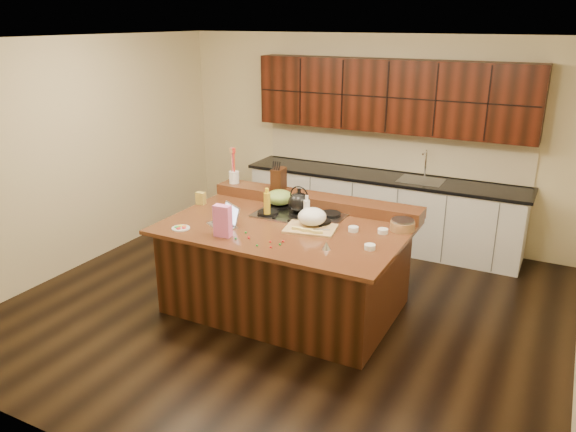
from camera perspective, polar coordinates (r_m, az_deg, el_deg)
The scene contains 30 objects.
room at distance 5.49m, azimuth -0.24°, elevation 3.29°, with size 5.52×5.02×2.72m.
island at distance 5.80m, azimuth -0.23°, elevation -5.15°, with size 2.40×1.60×0.92m.
back_ledge at distance 6.20m, azimuth 2.76°, elevation 1.61°, with size 2.40×0.30×0.12m, color black.
cooktop at distance 5.87m, azimuth 1.12°, elevation 0.13°, with size 0.92×0.52×0.05m.
back_counter at distance 7.47m, azimuth 9.78°, elevation 4.48°, with size 3.70×0.66×2.40m.
kettle at distance 5.83m, azimuth 1.13°, elevation 1.38°, with size 0.23×0.23×0.21m, color black.
green_bowl at distance 6.07m, azimuth -0.87°, elevation 1.91°, with size 0.30×0.30×0.16m, color olive.
laptop at distance 5.63m, azimuth -6.30°, elevation -0.40°, with size 0.38×0.35×0.21m.
oil_bottle at distance 5.78m, azimuth -2.14°, elevation 1.08°, with size 0.07×0.07×0.27m, color gold.
vinegar_bottle at distance 5.61m, azimuth 1.90°, elevation 0.39°, with size 0.06×0.06×0.25m, color silver.
wooden_tray at distance 5.52m, azimuth 2.43°, elevation -0.34°, with size 0.54×0.44×0.20m.
ramekin_a at distance 5.09m, azimuth 8.31°, elevation -3.12°, with size 0.10×0.10×0.04m, color white.
ramekin_b at distance 5.49m, azimuth 6.65°, elevation -1.32°, with size 0.10×0.10×0.04m, color white.
ramekin_c at distance 5.48m, azimuth 9.62°, elevation -1.52°, with size 0.10×0.10×0.04m, color white.
strainer_bowl at distance 5.58m, azimuth 11.55°, elevation -0.99°, with size 0.24×0.24×0.09m, color #996B3F.
kitchen_timer at distance 5.04m, azimuth 3.91°, elevation -3.01°, with size 0.08×0.08×0.07m, color silver.
pink_bag at distance 5.32m, azimuth -6.66°, elevation -0.50°, with size 0.16×0.09×0.31m, color pink.
candy_plate at distance 5.62m, azimuth -10.84°, elevation -1.22°, with size 0.18×0.18×0.01m, color white.
package_box at distance 6.31m, azimuth -8.86°, elevation 1.79°, with size 0.10×0.07×0.14m, color gold.
utensil_crock at distance 6.65m, azimuth -5.51°, elevation 3.95°, with size 0.12×0.12×0.14m, color white.
knife_block at distance 6.34m, azimuth -0.96°, elevation 3.77°, with size 0.12×0.20×0.25m, color black.
gumdrop_0 at distance 5.19m, azimuth -0.49°, elevation -2.58°, with size 0.02×0.02×0.02m, color red.
gumdrop_1 at distance 5.11m, azimuth -3.17°, elevation -3.00°, with size 0.02×0.02×0.02m, color #198C26.
gumdrop_2 at distance 5.18m, azimuth -1.81°, elevation -2.63°, with size 0.02×0.02×0.02m, color red.
gumdrop_3 at distance 5.13m, azimuth -0.83°, elevation -2.89°, with size 0.02×0.02×0.02m, color #198C26.
gumdrop_4 at distance 5.30m, azimuth -4.03°, elevation -2.15°, with size 0.02×0.02×0.02m, color red.
gumdrop_5 at distance 5.42m, azimuth -4.32°, elevation -1.68°, with size 0.02×0.02×0.02m, color #198C26.
gumdrop_6 at distance 5.28m, azimuth -4.00°, elevation -2.23°, with size 0.02×0.02×0.02m, color red.
gumdrop_7 at distance 5.28m, azimuth -5.35°, elevation -2.29°, with size 0.02×0.02×0.02m, color #198C26.
gumdrop_8 at distance 5.06m, azimuth -1.76°, elevation -3.18°, with size 0.02×0.02×0.02m, color red.
Camera 1 is at (2.44, -4.67, 2.88)m, focal length 35.00 mm.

